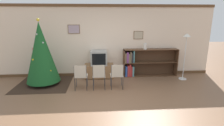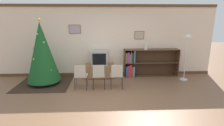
{
  "view_description": "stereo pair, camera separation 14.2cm",
  "coord_description": "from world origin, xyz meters",
  "px_view_note": "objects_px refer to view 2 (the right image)",
  "views": [
    {
      "loc": [
        -0.21,
        -4.16,
        2.18
      ],
      "look_at": [
        0.19,
        1.38,
        0.77
      ],
      "focal_mm": 28.0,
      "sensor_mm": 36.0,
      "label": 1
    },
    {
      "loc": [
        -0.07,
        -4.17,
        2.18
      ],
      "look_at": [
        0.19,
        1.38,
        0.77
      ],
      "focal_mm": 28.0,
      "sensor_mm": 36.0,
      "label": 2
    }
  ],
  "objects_px": {
    "folding_chair_left": "(81,75)",
    "folding_chair_center": "(99,75)",
    "standing_lamp": "(187,45)",
    "bookshelf": "(142,63)",
    "television": "(99,58)",
    "folding_chair_right": "(117,75)",
    "vase": "(146,46)",
    "christmas_tree": "(42,52)",
    "tv_console": "(100,71)"
  },
  "relations": [
    {
      "from": "folding_chair_left",
      "to": "folding_chair_center",
      "type": "xyz_separation_m",
      "value": [
        0.57,
        0.0,
        0.0
      ]
    },
    {
      "from": "standing_lamp",
      "to": "bookshelf",
      "type": "bearing_deg",
      "value": 160.28
    },
    {
      "from": "television",
      "to": "folding_chair_right",
      "type": "xyz_separation_m",
      "value": [
        0.57,
        -1.15,
        -0.3
      ]
    },
    {
      "from": "folding_chair_left",
      "to": "vase",
      "type": "distance_m",
      "value": 2.7
    },
    {
      "from": "folding_chair_left",
      "to": "bookshelf",
      "type": "bearing_deg",
      "value": 29.92
    },
    {
      "from": "folding_chair_center",
      "to": "vase",
      "type": "relative_size",
      "value": 3.5
    },
    {
      "from": "christmas_tree",
      "to": "folding_chair_center",
      "type": "bearing_deg",
      "value": -18.15
    },
    {
      "from": "bookshelf",
      "to": "standing_lamp",
      "type": "relative_size",
      "value": 1.24
    },
    {
      "from": "standing_lamp",
      "to": "folding_chair_left",
      "type": "bearing_deg",
      "value": -168.5
    },
    {
      "from": "bookshelf",
      "to": "christmas_tree",
      "type": "bearing_deg",
      "value": -169.63
    },
    {
      "from": "folding_chair_center",
      "to": "tv_console",
      "type": "bearing_deg",
      "value": 90.0
    },
    {
      "from": "folding_chair_right",
      "to": "television",
      "type": "bearing_deg",
      "value": 116.18
    },
    {
      "from": "folding_chair_center",
      "to": "standing_lamp",
      "type": "height_order",
      "value": "standing_lamp"
    },
    {
      "from": "vase",
      "to": "standing_lamp",
      "type": "xyz_separation_m",
      "value": [
        1.35,
        -0.46,
        0.12
      ]
    },
    {
      "from": "christmas_tree",
      "to": "standing_lamp",
      "type": "height_order",
      "value": "christmas_tree"
    },
    {
      "from": "tv_console",
      "to": "folding_chair_right",
      "type": "xyz_separation_m",
      "value": [
        0.57,
        -1.15,
        0.22
      ]
    },
    {
      "from": "folding_chair_left",
      "to": "standing_lamp",
      "type": "xyz_separation_m",
      "value": [
        3.66,
        0.74,
        0.82
      ]
    },
    {
      "from": "tv_console",
      "to": "standing_lamp",
      "type": "bearing_deg",
      "value": -7.52
    },
    {
      "from": "television",
      "to": "standing_lamp",
      "type": "relative_size",
      "value": 0.35
    },
    {
      "from": "tv_console",
      "to": "folding_chair_center",
      "type": "xyz_separation_m",
      "value": [
        0.0,
        -1.15,
        0.22
      ]
    },
    {
      "from": "christmas_tree",
      "to": "vase",
      "type": "height_order",
      "value": "christmas_tree"
    },
    {
      "from": "folding_chair_left",
      "to": "folding_chair_right",
      "type": "height_order",
      "value": "same"
    },
    {
      "from": "vase",
      "to": "tv_console",
      "type": "bearing_deg",
      "value": -178.18
    },
    {
      "from": "standing_lamp",
      "to": "television",
      "type": "bearing_deg",
      "value": 172.53
    },
    {
      "from": "tv_console",
      "to": "folding_chair_right",
      "type": "relative_size",
      "value": 1.32
    },
    {
      "from": "folding_chair_left",
      "to": "standing_lamp",
      "type": "relative_size",
      "value": 0.49
    },
    {
      "from": "television",
      "to": "vase",
      "type": "height_order",
      "value": "vase"
    },
    {
      "from": "television",
      "to": "christmas_tree",
      "type": "bearing_deg",
      "value": -164.38
    },
    {
      "from": "folding_chair_left",
      "to": "folding_chair_center",
      "type": "bearing_deg",
      "value": 0.0
    },
    {
      "from": "television",
      "to": "folding_chair_right",
      "type": "relative_size",
      "value": 0.73
    },
    {
      "from": "bookshelf",
      "to": "television",
      "type": "bearing_deg",
      "value": -175.91
    },
    {
      "from": "folding_chair_right",
      "to": "vase",
      "type": "xyz_separation_m",
      "value": [
        1.18,
        1.21,
        0.7
      ]
    },
    {
      "from": "christmas_tree",
      "to": "television",
      "type": "relative_size",
      "value": 3.67
    },
    {
      "from": "christmas_tree",
      "to": "vase",
      "type": "distance_m",
      "value": 3.69
    },
    {
      "from": "folding_chair_center",
      "to": "folding_chair_right",
      "type": "distance_m",
      "value": 0.57
    },
    {
      "from": "folding_chair_center",
      "to": "bookshelf",
      "type": "bearing_deg",
      "value": 37.76
    },
    {
      "from": "folding_chair_center",
      "to": "vase",
      "type": "bearing_deg",
      "value": 34.67
    },
    {
      "from": "television",
      "to": "bookshelf",
      "type": "height_order",
      "value": "bookshelf"
    },
    {
      "from": "television",
      "to": "bookshelf",
      "type": "distance_m",
      "value": 1.66
    },
    {
      "from": "bookshelf",
      "to": "folding_chair_center",
      "type": "bearing_deg",
      "value": -142.24
    },
    {
      "from": "folding_chair_left",
      "to": "bookshelf",
      "type": "height_order",
      "value": "bookshelf"
    },
    {
      "from": "bookshelf",
      "to": "standing_lamp",
      "type": "distance_m",
      "value": 1.74
    },
    {
      "from": "folding_chair_left",
      "to": "bookshelf",
      "type": "distance_m",
      "value": 2.54
    },
    {
      "from": "tv_console",
      "to": "folding_chair_center",
      "type": "bearing_deg",
      "value": -90.0
    },
    {
      "from": "christmas_tree",
      "to": "folding_chair_right",
      "type": "distance_m",
      "value": 2.61
    },
    {
      "from": "folding_chair_left",
      "to": "bookshelf",
      "type": "relative_size",
      "value": 0.39
    },
    {
      "from": "christmas_tree",
      "to": "television",
      "type": "distance_m",
      "value": 1.99
    },
    {
      "from": "folding_chair_center",
      "to": "bookshelf",
      "type": "height_order",
      "value": "bookshelf"
    },
    {
      "from": "christmas_tree",
      "to": "television",
      "type": "height_order",
      "value": "christmas_tree"
    },
    {
      "from": "television",
      "to": "folding_chair_left",
      "type": "bearing_deg",
      "value": -116.18
    }
  ]
}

